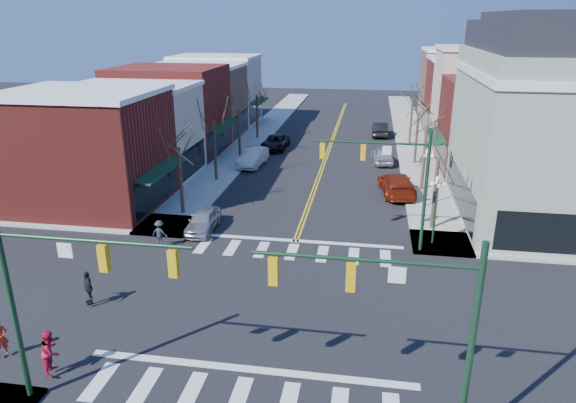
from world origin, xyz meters
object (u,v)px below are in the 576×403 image
at_px(lamppost_corner, 437,199).
at_px(car_right_far, 380,129).
at_px(victorian_corner, 565,121).
at_px(car_right_mid, 382,155).
at_px(car_left_far, 275,142).
at_px(pedestrian_red_a, 0,338).
at_px(car_left_mid, 253,157).
at_px(lamppost_midblock, 427,168).
at_px(pedestrian_dark_a, 88,287).
at_px(pedestrian_red_b, 51,351).
at_px(pedestrian_dark_b, 160,233).
at_px(car_right_near, 397,184).
at_px(car_left_near, 203,221).

height_order(lamppost_corner, car_right_far, lamppost_corner).
bearing_deg(victorian_corner, car_right_mid, 131.87).
relative_size(car_left_far, pedestrian_red_a, 3.29).
relative_size(car_left_mid, car_left_far, 0.98).
relative_size(lamppost_midblock, pedestrian_red_a, 2.78).
relative_size(lamppost_midblock, pedestrian_dark_a, 2.61).
distance_m(victorian_corner, pedestrian_red_b, 31.96).
xyz_separation_m(lamppost_corner, pedestrian_dark_b, (-16.01, -2.91, -2.04)).
xyz_separation_m(lamppost_midblock, car_right_far, (-2.96, 23.93, -2.16)).
bearing_deg(lamppost_corner, victorian_corner, 35.86).
relative_size(lamppost_corner, car_right_near, 0.76).
bearing_deg(car_left_far, car_right_far, 38.48).
xyz_separation_m(car_left_mid, car_right_far, (11.64, 14.89, -0.02)).
distance_m(car_left_far, pedestrian_dark_a, 32.11).
xyz_separation_m(car_left_mid, pedestrian_dark_b, (-1.41, -18.45, 0.10)).
height_order(car_right_far, pedestrian_dark_a, pedestrian_dark_a).
relative_size(car_left_mid, car_right_mid, 1.14).
bearing_deg(car_left_far, victorian_corner, -35.17).
xyz_separation_m(car_left_near, car_right_far, (11.34, 30.48, 0.11)).
bearing_deg(pedestrian_dark_b, pedestrian_red_b, 101.19).
distance_m(car_left_mid, car_left_far, 6.75).
relative_size(victorian_corner, lamppost_corner, 3.29).
relative_size(lamppost_midblock, pedestrian_dark_b, 2.79).
bearing_deg(car_left_far, pedestrian_dark_b, -93.97).
relative_size(car_left_far, car_right_near, 0.90).
relative_size(car_right_mid, pedestrian_red_b, 2.48).
height_order(victorian_corner, pedestrian_red_b, victorian_corner).
xyz_separation_m(lamppost_midblock, car_left_mid, (-14.60, 9.04, -2.14)).
bearing_deg(lamppost_midblock, pedestrian_red_b, -126.32).
relative_size(car_left_mid, car_right_far, 1.03).
height_order(car_right_near, pedestrian_red_b, pedestrian_red_b).
bearing_deg(car_right_far, car_left_far, 35.96).
xyz_separation_m(pedestrian_dark_a, pedestrian_dark_b, (0.72, 6.82, -0.05)).
xyz_separation_m(car_right_near, pedestrian_dark_a, (-14.93, -19.05, 0.15)).
xyz_separation_m(car_right_mid, pedestrian_red_b, (-12.69, -32.97, 0.29)).
bearing_deg(car_right_mid, pedestrian_red_b, 62.42).
relative_size(car_left_mid, pedestrian_red_b, 2.83).
xyz_separation_m(victorian_corner, pedestrian_dark_b, (-24.31, -8.91, -5.73)).
xyz_separation_m(lamppost_midblock, car_right_mid, (-2.81, 11.89, -2.21)).
bearing_deg(car_left_mid, lamppost_corner, -42.65).
distance_m(pedestrian_dark_a, pedestrian_dark_b, 6.86).
relative_size(car_right_near, pedestrian_red_b, 3.23).
bearing_deg(lamppost_corner, car_right_far, 95.55).
distance_m(car_left_far, pedestrian_dark_b, 25.24).
bearing_deg(car_left_mid, car_right_mid, 17.73).
bearing_deg(car_left_mid, pedestrian_dark_b, -90.22).
relative_size(victorian_corner, pedestrian_red_b, 8.06).
distance_m(lamppost_corner, car_right_near, 9.72).
height_order(car_right_far, pedestrian_red_b, pedestrian_red_b).
distance_m(victorian_corner, pedestrian_dark_a, 30.10).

